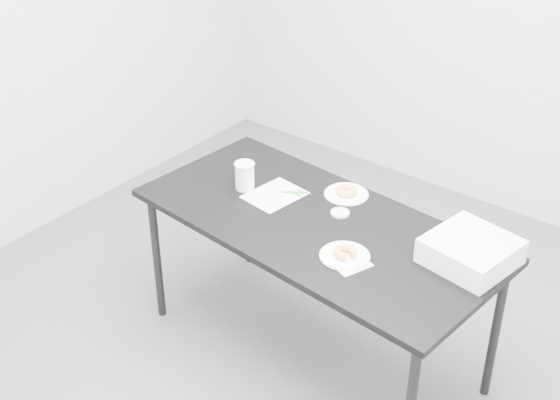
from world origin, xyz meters
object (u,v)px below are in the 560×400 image
Objects in this scene: table at (317,233)px; donut_far at (346,191)px; scorecard at (275,195)px; pen at (295,192)px; donut_near at (345,252)px; plate_far at (346,194)px; coffee_cup at (245,176)px; bakery_box at (471,251)px; plate_near at (345,256)px.

donut_far is at bearing 101.01° from table.
pen reaches higher than scorecard.
donut_near is (0.49, -0.30, 0.02)m from pen.
pen is 0.59× the size of plate_far.
coffee_cup reaches higher than bakery_box.
coffee_cup is 0.42× the size of bakery_box.
coffee_cup is (-0.16, -0.04, 0.07)m from scorecard.
plate_near is at bearing -14.36° from coffee_cup.
plate_near is at bearing -56.95° from donut_far.
bakery_box is at bearing -35.29° from pen.
coffee_cup is (-0.72, 0.18, 0.04)m from donut_near.
donut_far is (0.21, 0.14, 0.02)m from pen.
donut_far is at bearing 46.34° from scorecard.
scorecard is 0.35m from plate_far.
pen is at bearing 55.82° from scorecard.
donut_far is (-0.29, 0.44, -0.00)m from donut_near.
pen is at bearing -145.06° from donut_far.
donut_far is 0.51m from coffee_cup.
coffee_cup is at bearing -149.28° from donut_far.
pen is 0.58m from donut_near.
plate_far is 0.64× the size of bakery_box.
bakery_box is at bearing -11.17° from plate_far.
table is 17.33× the size of donut_near.
donut_far is at bearing 123.05° from donut_near.
plate_far is at bearing 177.82° from bakery_box.
plate_near is (0.56, -0.22, 0.00)m from scorecard.
plate_near is 2.16× the size of donut_far.
scorecard is 0.60m from plate_near.
pen is 0.26m from coffee_cup.
pen reaches higher than plate_near.
scorecard is 1.27× the size of plate_far.
scorecard is 0.60m from donut_near.
pen is 0.25m from donut_far.
pen is at bearing 149.05° from plate_near.
scorecard is (-0.30, 0.07, 0.06)m from table.
plate_far is at bearing 123.05° from plate_near.
donut_near is at bearing -66.29° from pen.
plate_near is 0.53m from donut_far.
bakery_box is at bearing 11.95° from scorecard.
donut_far reaches higher than table.
scorecard is 1.26× the size of plate_near.
scorecard is 0.18m from coffee_cup.
plate_near is 1.56× the size of coffee_cup.
donut_near is at bearing -56.95° from plate_far.
scorecard is at bearing 158.40° from donut_near.
plate_far reaches higher than table.
coffee_cup reaches higher than scorecard.
scorecard is 0.35m from donut_far.
bakery_box reaches higher than table.
donut_far reaches higher than plate_near.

